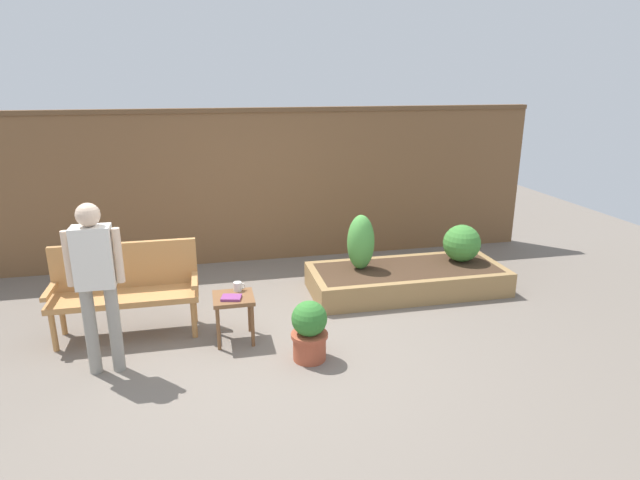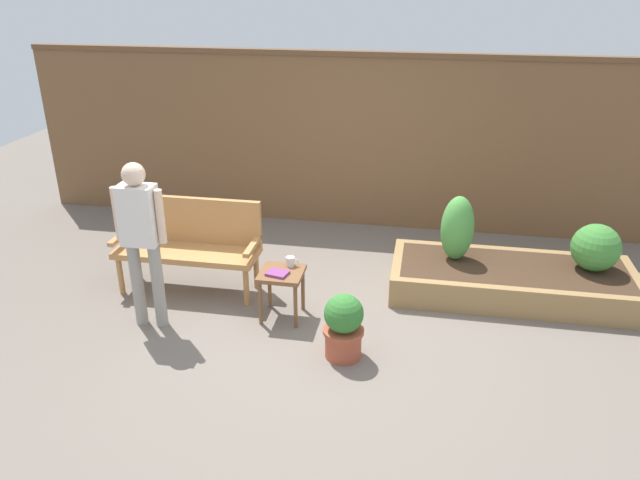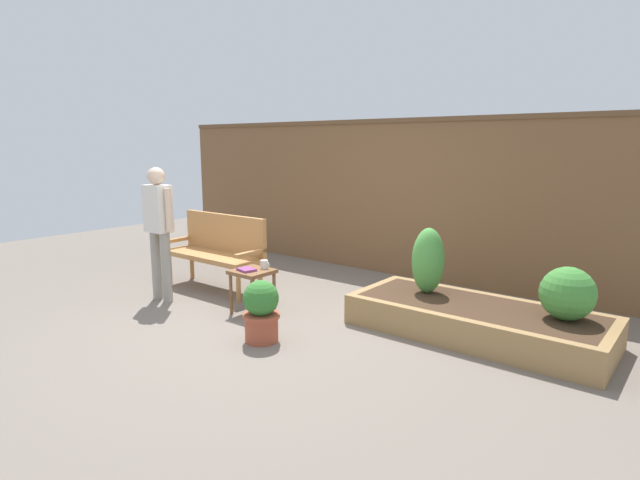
{
  "view_description": "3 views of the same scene",
  "coord_description": "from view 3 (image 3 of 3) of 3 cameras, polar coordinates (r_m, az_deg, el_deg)",
  "views": [
    {
      "loc": [
        -0.61,
        -4.76,
        2.55
      ],
      "look_at": [
        0.62,
        0.77,
        0.8
      ],
      "focal_mm": 29.67,
      "sensor_mm": 36.0,
      "label": 1
    },
    {
      "loc": [
        0.85,
        -4.71,
        3.03
      ],
      "look_at": [
        -0.13,
        0.67,
        0.59
      ],
      "focal_mm": 34.12,
      "sensor_mm": 36.0,
      "label": 2
    },
    {
      "loc": [
        3.53,
        -3.64,
        1.82
      ],
      "look_at": [
        0.16,
        0.61,
        0.81
      ],
      "focal_mm": 28.91,
      "sensor_mm": 36.0,
      "label": 3
    }
  ],
  "objects": [
    {
      "name": "shrub_far_corner",
      "position": [
        5.0,
        25.72,
        -5.37
      ],
      "size": [
        0.47,
        0.47,
        0.47
      ],
      "color": "brown",
      "rests_on": "raised_planter_bed"
    },
    {
      "name": "potted_boxwood",
      "position": [
        4.85,
        -6.53,
        -7.72
      ],
      "size": [
        0.35,
        0.35,
        0.58
      ],
      "color": "#A84C33",
      "rests_on": "ground_plane"
    },
    {
      "name": "garden_bench",
      "position": [
        6.65,
        -11.21,
        -0.66
      ],
      "size": [
        1.44,
        0.48,
        0.94
      ],
      "color": "#B77F47",
      "rests_on": "ground_plane"
    },
    {
      "name": "cup_on_table",
      "position": [
        5.65,
        -6.17,
        -2.7
      ],
      "size": [
        0.12,
        0.08,
        0.09
      ],
      "color": "silver",
      "rests_on": "side_table"
    },
    {
      "name": "book_on_table",
      "position": [
        5.58,
        -8.14,
        -3.26
      ],
      "size": [
        0.22,
        0.19,
        0.03
      ],
      "primitive_type": "cube",
      "rotation": [
        0.0,
        0.0,
        -0.23
      ],
      "color": "#7F3875",
      "rests_on": "side_table"
    },
    {
      "name": "person_by_bench",
      "position": [
        6.21,
        -17.42,
        1.91
      ],
      "size": [
        0.47,
        0.2,
        1.56
      ],
      "color": "gray",
      "rests_on": "ground_plane"
    },
    {
      "name": "ground_plane",
      "position": [
        5.39,
        -5.46,
        -9.19
      ],
      "size": [
        14.0,
        14.0,
        0.0
      ],
      "primitive_type": "plane",
      "color": "#70665B"
    },
    {
      "name": "raised_planter_bed",
      "position": [
        5.22,
        16.9,
        -8.52
      ],
      "size": [
        2.4,
        1.0,
        0.3
      ],
      "color": "#997547",
      "rests_on": "ground_plane"
    },
    {
      "name": "shrub_near_bench",
      "position": [
        5.4,
        11.87,
        -2.25
      ],
      "size": [
        0.33,
        0.33,
        0.68
      ],
      "color": "brown",
      "rests_on": "raised_planter_bed"
    },
    {
      "name": "side_table",
      "position": [
        5.63,
        -7.5,
        -4.13
      ],
      "size": [
        0.4,
        0.4,
        0.48
      ],
      "color": "brown",
      "rests_on": "ground_plane"
    },
    {
      "name": "fence_back",
      "position": [
        7.21,
        8.88,
        4.67
      ],
      "size": [
        8.4,
        0.14,
        2.16
      ],
      "color": "brown",
      "rests_on": "ground_plane"
    }
  ]
}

